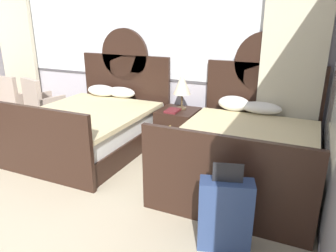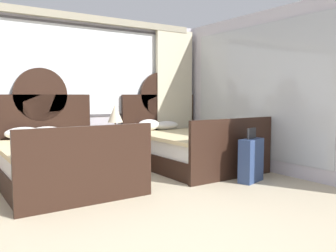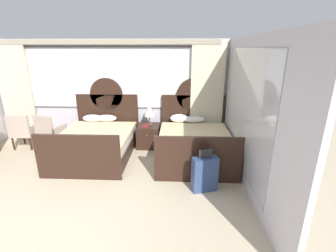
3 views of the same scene
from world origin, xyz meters
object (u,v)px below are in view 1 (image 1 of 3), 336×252
object	(u,v)px
nightstand_between_beds	(178,128)
armchair_by_window_centre	(13,98)
suitcase_on_floor	(225,214)
bed_near_mirror	(245,150)
book_on_nightstand	(173,111)
armchair_by_window_left	(42,102)
table_lamp_on_nightstand	(182,84)
bed_near_window	(92,125)

from	to	relation	value
nightstand_between_beds	armchair_by_window_centre	size ratio (longest dim) A/B	0.65
suitcase_on_floor	bed_near_mirror	bearing A→B (deg)	94.48
book_on_nightstand	nightstand_between_beds	bearing A→B (deg)	70.50
armchair_by_window_left	nightstand_between_beds	bearing A→B (deg)	5.70
suitcase_on_floor	table_lamp_on_nightstand	bearing A→B (deg)	121.04
bed_near_mirror	table_lamp_on_nightstand	size ratio (longest dim) A/B	3.88
bed_near_mirror	suitcase_on_floor	world-z (taller)	bed_near_mirror
bed_near_mirror	suitcase_on_floor	distance (m)	1.39
bed_near_mirror	nightstand_between_beds	bearing A→B (deg)	152.94
bed_near_window	armchair_by_window_centre	distance (m)	2.06
bed_near_mirror	book_on_nightstand	xyz separation A→B (m)	(-1.19, 0.47, 0.24)
book_on_nightstand	armchair_by_window_left	bearing A→B (deg)	-176.85
bed_near_mirror	armchair_by_window_left	world-z (taller)	bed_near_mirror
table_lamp_on_nightstand	suitcase_on_floor	distance (m)	2.48
table_lamp_on_nightstand	armchair_by_window_centre	xyz separation A→B (m)	(-3.21, -0.33, -0.47)
nightstand_between_beds	table_lamp_on_nightstand	world-z (taller)	table_lamp_on_nightstand
bed_near_mirror	table_lamp_on_nightstand	distance (m)	1.45
armchair_by_window_left	suitcase_on_floor	size ratio (longest dim) A/B	1.14
bed_near_mirror	armchair_by_window_left	distance (m)	3.66
bed_near_mirror	book_on_nightstand	bearing A→B (deg)	158.30
table_lamp_on_nightstand	book_on_nightstand	xyz separation A→B (m)	(-0.07, -0.20, -0.37)
bed_near_window	book_on_nightstand	world-z (taller)	bed_near_window
book_on_nightstand	armchair_by_window_centre	world-z (taller)	armchair_by_window_centre
book_on_nightstand	bed_near_mirror	bearing A→B (deg)	-21.70
bed_near_window	bed_near_mirror	world-z (taller)	same
table_lamp_on_nightstand	armchair_by_window_left	size ratio (longest dim) A/B	0.61
table_lamp_on_nightstand	armchair_by_window_left	world-z (taller)	table_lamp_on_nightstand
table_lamp_on_nightstand	book_on_nightstand	bearing A→B (deg)	-108.81
bed_near_window	bed_near_mirror	bearing A→B (deg)	0.02
bed_near_mirror	table_lamp_on_nightstand	bearing A→B (deg)	149.25
bed_near_window	nightstand_between_beds	bearing A→B (deg)	26.92
bed_near_mirror	table_lamp_on_nightstand	world-z (taller)	bed_near_mirror
bed_near_mirror	armchair_by_window_left	size ratio (longest dim) A/B	2.35
bed_near_window	armchair_by_window_centre	size ratio (longest dim) A/B	2.35
nightstand_between_beds	armchair_by_window_left	size ratio (longest dim) A/B	0.65
nightstand_between_beds	book_on_nightstand	xyz separation A→B (m)	(-0.04, -0.11, 0.31)
nightstand_between_beds	suitcase_on_floor	world-z (taller)	suitcase_on_floor
bed_near_window	suitcase_on_floor	distance (m)	2.79
bed_near_window	table_lamp_on_nightstand	bearing A→B (deg)	29.47
bed_near_mirror	book_on_nightstand	size ratio (longest dim) A/B	8.31
bed_near_mirror	armchair_by_window_centre	bearing A→B (deg)	175.57
table_lamp_on_nightstand	armchair_by_window_left	xyz separation A→B (m)	(-2.52, -0.33, -0.47)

